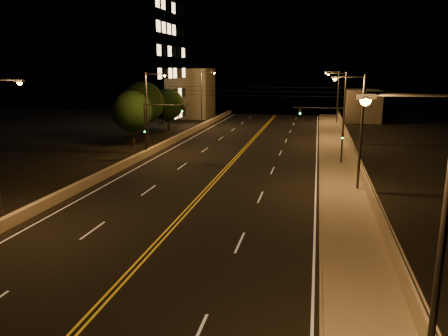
% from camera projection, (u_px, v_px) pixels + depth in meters
% --- Properties ---
extents(road, '(18.00, 120.00, 0.02)m').
position_uv_depth(road, '(205.00, 192.00, 34.44)').
color(road, black).
rests_on(road, ground).
extents(sidewalk, '(3.60, 120.00, 0.30)m').
position_uv_depth(sidewalk, '(346.00, 199.00, 32.22)').
color(sidewalk, gray).
rests_on(sidewalk, ground).
extents(curb, '(0.14, 120.00, 0.15)m').
position_uv_depth(curb, '(320.00, 198.00, 32.61)').
color(curb, gray).
rests_on(curb, ground).
extents(parapet_wall, '(0.30, 120.00, 1.00)m').
position_uv_depth(parapet_wall, '(370.00, 191.00, 31.74)').
color(parapet_wall, '#A19586').
rests_on(parapet_wall, sidewalk).
extents(jersey_barrier, '(0.45, 120.00, 0.75)m').
position_uv_depth(jersey_barrier, '(91.00, 181.00, 36.34)').
color(jersey_barrier, '#A19586').
rests_on(jersey_barrier, ground).
extents(distant_building_right, '(6.00, 10.00, 5.65)m').
position_uv_depth(distant_building_right, '(362.00, 105.00, 80.57)').
color(distant_building_right, '#6C675B').
rests_on(distant_building_right, ground).
extents(distant_building_left, '(8.00, 8.00, 9.48)m').
position_uv_depth(distant_building_left, '(191.00, 93.00, 85.52)').
color(distant_building_left, '#6C675B').
rests_on(distant_building_left, ground).
extents(parapet_rail, '(0.06, 120.00, 0.06)m').
position_uv_depth(parapet_rail, '(371.00, 184.00, 31.62)').
color(parapet_rail, black).
rests_on(parapet_rail, parapet_wall).
extents(lane_markings, '(17.32, 116.00, 0.00)m').
position_uv_depth(lane_markings, '(204.00, 192.00, 34.37)').
color(lane_markings, silver).
rests_on(lane_markings, road).
extents(streetlight_0, '(2.55, 0.28, 9.08)m').
position_uv_depth(streetlight_0, '(432.00, 235.00, 11.53)').
color(streetlight_0, '#2D2D33').
rests_on(streetlight_0, ground).
extents(streetlight_1, '(2.55, 0.28, 9.08)m').
position_uv_depth(streetlight_1, '(358.00, 126.00, 33.40)').
color(streetlight_1, '#2D2D33').
rests_on(streetlight_1, ground).
extents(streetlight_2, '(2.55, 0.28, 9.08)m').
position_uv_depth(streetlight_2, '(342.00, 103.00, 55.69)').
color(streetlight_2, '#2D2D33').
rests_on(streetlight_2, ground).
extents(streetlight_3, '(2.55, 0.28, 9.08)m').
position_uv_depth(streetlight_3, '(336.00, 94.00, 74.71)').
color(streetlight_3, '#2D2D33').
rests_on(streetlight_3, ground).
extents(streetlight_5, '(2.55, 0.28, 9.08)m').
position_uv_depth(streetlight_5, '(149.00, 108.00, 48.55)').
color(streetlight_5, '#2D2D33').
rests_on(streetlight_5, ground).
extents(streetlight_6, '(2.55, 0.28, 9.08)m').
position_uv_depth(streetlight_6, '(203.00, 95.00, 71.07)').
color(streetlight_6, '#2D2D33').
rests_on(streetlight_6, ground).
extents(traffic_signal_right, '(5.11, 0.31, 5.92)m').
position_uv_depth(traffic_signal_right, '(332.00, 128.00, 43.30)').
color(traffic_signal_right, '#2D2D33').
rests_on(traffic_signal_right, ground).
extents(traffic_signal_left, '(5.11, 0.31, 5.92)m').
position_uv_depth(traffic_signal_left, '(154.00, 123.00, 47.10)').
color(traffic_signal_left, '#2D2D33').
rests_on(traffic_signal_left, ground).
extents(overhead_wires, '(22.00, 0.03, 0.83)m').
position_uv_depth(overhead_wires, '(229.00, 91.00, 41.84)').
color(overhead_wires, black).
extents(building_tower, '(24.00, 15.00, 28.83)m').
position_uv_depth(building_tower, '(102.00, 41.00, 71.78)').
color(building_tower, '#6C675B').
rests_on(building_tower, ground).
extents(tree_0, '(5.06, 5.06, 6.86)m').
position_uv_depth(tree_0, '(132.00, 111.00, 54.14)').
color(tree_0, black).
rests_on(tree_0, ground).
extents(tree_1, '(5.69, 5.69, 7.71)m').
position_uv_depth(tree_1, '(144.00, 102.00, 61.41)').
color(tree_1, black).
rests_on(tree_1, ground).
extents(tree_2, '(4.79, 4.79, 6.50)m').
position_uv_depth(tree_2, '(168.00, 104.00, 67.66)').
color(tree_2, black).
rests_on(tree_2, ground).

